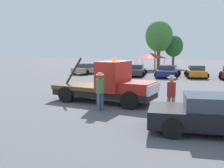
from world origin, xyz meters
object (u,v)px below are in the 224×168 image
object	(u,v)px
person_near_truck	(171,92)
canopy_tent_red	(151,55)
foreground_car	(223,115)
utility_pole	(155,43)
tree_left	(159,36)
tree_center	(174,46)
parked_car_tan	(87,69)
parked_car_orange	(196,72)
tow_truck	(109,85)
parked_car_skyblue	(117,69)
parked_car_charcoal	(136,70)
parked_car_navy	(168,71)
person_at_hood	(100,89)

from	to	relation	value
person_near_truck	canopy_tent_red	bearing A→B (deg)	-150.73
foreground_car	utility_pole	size ratio (longest dim) A/B	0.67
tree_left	tree_center	xyz separation A→B (m)	(2.18, 1.63, -1.58)
parked_car_tan	canopy_tent_red	bearing A→B (deg)	-32.50
parked_car_orange	utility_pole	bearing A→B (deg)	16.76
foreground_car	canopy_tent_red	distance (m)	28.04
parked_car_orange	tree_center	size ratio (longest dim) A/B	0.79
parked_car_tan	tow_truck	bearing A→B (deg)	-141.38
person_near_truck	parked_car_skyblue	bearing A→B (deg)	-138.36
tree_left	parked_car_tan	bearing A→B (deg)	-115.55
foreground_car	parked_car_charcoal	distance (m)	20.71
tow_truck	canopy_tent_red	distance (m)	23.42
parked_car_charcoal	parked_car_skyblue	bearing A→B (deg)	61.64
person_near_truck	parked_car_charcoal	bearing A→B (deg)	-144.68
person_near_truck	parked_car_navy	size ratio (longest dim) A/B	0.37
person_at_hood	parked_car_tan	world-z (taller)	person_at_hood
person_at_hood	parked_car_skyblue	distance (m)	19.28
parked_car_skyblue	parked_car_orange	size ratio (longest dim) A/B	1.03
tree_center	foreground_car	bearing A→B (deg)	-79.40
parked_car_skyblue	parked_car_orange	world-z (taller)	same
parked_car_skyblue	parked_car_navy	distance (m)	6.52
tree_left	tow_truck	bearing A→B (deg)	-84.21
person_near_truck	tree_center	bearing A→B (deg)	-157.88
parked_car_navy	tree_center	distance (m)	15.79
parked_car_tan	tree_center	bearing A→B (deg)	-22.11
person_at_hood	person_near_truck	bearing A→B (deg)	31.12
parked_car_orange	parked_car_skyblue	bearing A→B (deg)	78.07
tow_truck	person_near_truck	world-z (taller)	tow_truck
person_at_hood	parked_car_charcoal	size ratio (longest dim) A/B	0.36
tree_center	utility_pole	bearing A→B (deg)	155.74
person_near_truck	parked_car_charcoal	xyz separation A→B (m)	(-6.45, 16.91, -0.40)
foreground_car	parked_car_tan	distance (m)	24.24
canopy_tent_red	parked_car_charcoal	bearing A→B (deg)	-89.38
parked_car_orange	tree_left	xyz separation A→B (m)	(-6.69, 13.10, 4.68)
parked_car_charcoal	parked_car_orange	bearing A→B (deg)	-95.09
person_at_hood	foreground_car	bearing A→B (deg)	6.83
parked_car_tan	parked_car_charcoal	size ratio (longest dim) A/B	0.91
tow_truck	parked_car_navy	world-z (taller)	tow_truck
parked_car_skyblue	foreground_car	bearing A→B (deg)	-151.61
parked_car_tan	parked_car_orange	xyz separation A→B (m)	(13.11, 0.33, -0.00)
tree_center	utility_pole	distance (m)	3.81
tow_truck	utility_pole	size ratio (longest dim) A/B	0.74
person_near_truck	utility_pole	bearing A→B (deg)	-152.57
parked_car_charcoal	foreground_car	bearing A→B (deg)	-165.17
parked_car_charcoal	utility_pole	xyz separation A→B (m)	(-1.32, 16.77, 3.67)
person_near_truck	parked_car_skyblue	size ratio (longest dim) A/B	0.39
person_near_truck	parked_car_skyblue	world-z (taller)	person_near_truck
parked_car_skyblue	canopy_tent_red	distance (m)	7.50
parked_car_navy	tree_center	bearing A→B (deg)	4.55
parked_car_tan	tree_center	xyz separation A→B (m)	(8.61, 15.06, 3.09)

